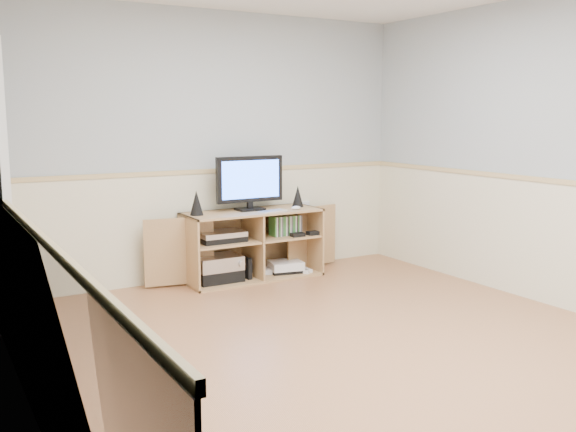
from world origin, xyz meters
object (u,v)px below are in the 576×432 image
object	(u,v)px
media_cabinet	(250,243)
monitor	(250,181)
game_consoles	(284,267)
keyboard	(272,211)

from	to	relation	value
media_cabinet	monitor	size ratio (longest dim) A/B	3.03
media_cabinet	game_consoles	world-z (taller)	media_cabinet
keyboard	game_consoles	size ratio (longest dim) A/B	0.61
monitor	game_consoles	xyz separation A→B (m)	(0.34, -0.06, -0.86)
monitor	game_consoles	distance (m)	0.92
keyboard	game_consoles	distance (m)	0.63
monitor	keyboard	world-z (taller)	monitor
media_cabinet	keyboard	world-z (taller)	keyboard
media_cabinet	game_consoles	bearing A→B (deg)	-11.72
monitor	game_consoles	size ratio (longest dim) A/B	1.46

